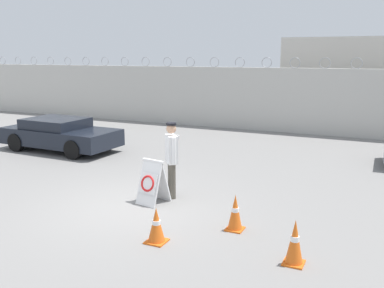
{
  "coord_description": "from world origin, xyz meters",
  "views": [
    {
      "loc": [
        5.2,
        -7.84,
        3.42
      ],
      "look_at": [
        0.36,
        2.5,
        1.03
      ],
      "focal_mm": 40.0,
      "sensor_mm": 36.0,
      "label": 1
    }
  ],
  "objects": [
    {
      "name": "ground_plane",
      "position": [
        0.0,
        0.0,
        0.0
      ],
      "size": [
        90.0,
        90.0,
        0.0
      ],
      "primitive_type": "plane",
      "color": "gray"
    },
    {
      "name": "perimeter_wall",
      "position": [
        0.0,
        11.15,
        1.43
      ],
      "size": [
        36.0,
        0.3,
        3.3
      ],
      "color": "beige",
      "rests_on": "ground_plane"
    },
    {
      "name": "barricade_sign",
      "position": [
        0.31,
        0.42,
        0.52
      ],
      "size": [
        0.67,
        0.75,
        1.04
      ],
      "rotation": [
        0.0,
        0.0,
        -0.18
      ],
      "color": "white",
      "rests_on": "ground_plane"
    },
    {
      "name": "security_guard",
      "position": [
        0.54,
        0.97,
        1.04
      ],
      "size": [
        0.5,
        0.68,
        1.84
      ],
      "rotation": [
        0.0,
        0.0,
        2.28
      ],
      "color": "#514C42",
      "rests_on": "ground_plane"
    },
    {
      "name": "traffic_cone_near",
      "position": [
        2.59,
        -0.25,
        0.36
      ],
      "size": [
        0.34,
        0.34,
        0.73
      ],
      "color": "orange",
      "rests_on": "ground_plane"
    },
    {
      "name": "traffic_cone_mid",
      "position": [
        1.47,
        -1.41,
        0.33
      ],
      "size": [
        0.37,
        0.37,
        0.67
      ],
      "color": "orange",
      "rests_on": "ground_plane"
    },
    {
      "name": "traffic_cone_far",
      "position": [
        3.96,
        -1.17,
        0.39
      ],
      "size": [
        0.34,
        0.34,
        0.78
      ],
      "color": "orange",
      "rests_on": "ground_plane"
    },
    {
      "name": "parked_car_front_coupe",
      "position": [
        -5.59,
        3.92,
        0.6
      ],
      "size": [
        4.35,
        2.04,
        1.16
      ],
      "rotation": [
        0.0,
        0.0,
        -0.03
      ],
      "color": "black",
      "rests_on": "ground_plane"
    }
  ]
}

